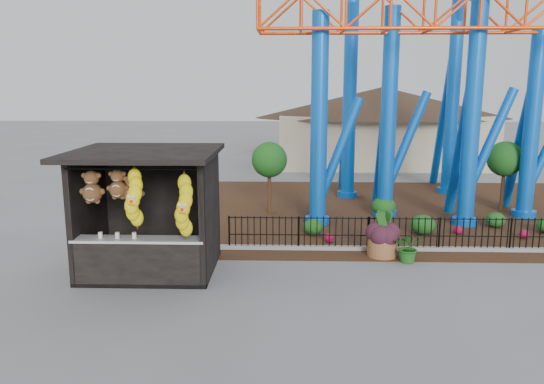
{
  "coord_description": "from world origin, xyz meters",
  "views": [
    {
      "loc": [
        0.48,
        -11.66,
        4.64
      ],
      "look_at": [
        0.08,
        1.5,
        2.0
      ],
      "focal_mm": 35.0,
      "sensor_mm": 36.0,
      "label": 1
    }
  ],
  "objects_px": {
    "potted_plant": "(409,247)",
    "terracotta_planter": "(382,247)",
    "prize_booth": "(147,215)",
    "roller_coaster": "(418,35)"
  },
  "relations": [
    {
      "from": "roller_coaster",
      "to": "terracotta_planter",
      "type": "relative_size",
      "value": 13.38
    },
    {
      "from": "roller_coaster",
      "to": "potted_plant",
      "type": "distance_m",
      "value": 8.77
    },
    {
      "from": "potted_plant",
      "to": "terracotta_planter",
      "type": "bearing_deg",
      "value": 150.24
    },
    {
      "from": "terracotta_planter",
      "to": "prize_booth",
      "type": "bearing_deg",
      "value": -165.47
    },
    {
      "from": "prize_booth",
      "to": "potted_plant",
      "type": "relative_size",
      "value": 4.15
    },
    {
      "from": "prize_booth",
      "to": "terracotta_planter",
      "type": "height_order",
      "value": "prize_booth"
    },
    {
      "from": "prize_booth",
      "to": "potted_plant",
      "type": "distance_m",
      "value": 6.89
    },
    {
      "from": "potted_plant",
      "to": "prize_booth",
      "type": "bearing_deg",
      "value": -162.61
    },
    {
      "from": "prize_booth",
      "to": "roller_coaster",
      "type": "xyz_separation_m",
      "value": [
        8.11,
        7.32,
        4.92
      ]
    },
    {
      "from": "terracotta_planter",
      "to": "potted_plant",
      "type": "xyz_separation_m",
      "value": [
        0.62,
        -0.48,
        0.14
      ]
    }
  ]
}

